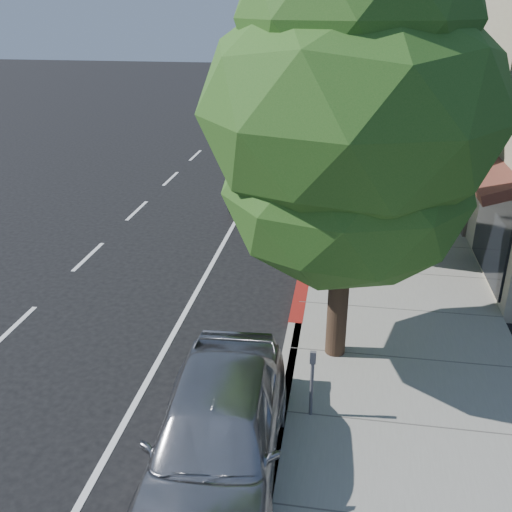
% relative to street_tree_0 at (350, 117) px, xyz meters
% --- Properties ---
extents(ground, '(120.00, 120.00, 0.00)m').
position_rel_street_tree_0_xyz_m(ground, '(-0.90, 2.00, -4.84)').
color(ground, black).
rests_on(ground, ground).
extents(sidewalk, '(4.60, 56.00, 0.15)m').
position_rel_street_tree_0_xyz_m(sidewalk, '(1.40, 10.00, -4.76)').
color(sidewalk, gray).
rests_on(sidewalk, ground).
extents(curb, '(0.30, 56.00, 0.15)m').
position_rel_street_tree_0_xyz_m(curb, '(-0.90, 10.00, -4.76)').
color(curb, '#9E998E').
rests_on(curb, ground).
extents(curb_red_segment, '(0.32, 4.00, 0.15)m').
position_rel_street_tree_0_xyz_m(curb_red_segment, '(-0.90, 3.00, -4.76)').
color(curb_red_segment, maroon).
rests_on(curb_red_segment, ground).
extents(street_tree_0, '(5.25, 5.25, 7.97)m').
position_rel_street_tree_0_xyz_m(street_tree_0, '(0.00, 0.00, 0.00)').
color(street_tree_0, black).
rests_on(street_tree_0, ground).
extents(street_tree_1, '(4.95, 4.95, 8.00)m').
position_rel_street_tree_0_xyz_m(street_tree_1, '(0.00, 6.00, 0.09)').
color(street_tree_1, black).
rests_on(street_tree_1, ground).
extents(street_tree_2, '(4.87, 4.87, 7.12)m').
position_rel_street_tree_0_xyz_m(street_tree_2, '(0.00, 12.00, -0.56)').
color(street_tree_2, black).
rests_on(street_tree_2, ground).
extents(street_tree_3, '(4.77, 4.77, 7.95)m').
position_rel_street_tree_0_xyz_m(street_tree_3, '(-0.00, 18.00, 0.09)').
color(street_tree_3, black).
rests_on(street_tree_3, ground).
extents(street_tree_4, '(5.28, 5.28, 7.13)m').
position_rel_street_tree_0_xyz_m(street_tree_4, '(0.00, 24.00, -0.64)').
color(street_tree_4, black).
rests_on(street_tree_4, ground).
extents(street_tree_5, '(4.18, 4.18, 7.50)m').
position_rel_street_tree_0_xyz_m(street_tree_5, '(0.00, 30.00, -0.12)').
color(street_tree_5, black).
rests_on(street_tree_5, ground).
extents(cyclist, '(0.68, 0.76, 1.76)m').
position_rel_street_tree_0_xyz_m(cyclist, '(-0.65, 5.00, -3.96)').
color(cyclist, silver).
rests_on(cyclist, ground).
extents(bicycle, '(1.73, 0.67, 0.90)m').
position_rel_street_tree_0_xyz_m(bicycle, '(-1.30, 5.00, -4.39)').
color(bicycle, navy).
rests_on(bicycle, ground).
extents(silver_suv, '(3.09, 5.84, 1.56)m').
position_rel_street_tree_0_xyz_m(silver_suv, '(-2.40, 9.74, -4.06)').
color(silver_suv, '#A0A0A4').
rests_on(silver_suv, ground).
extents(dark_sedan, '(1.89, 4.70, 1.52)m').
position_rel_street_tree_0_xyz_m(dark_sedan, '(-2.01, 11.76, -4.08)').
color(dark_sedan, black).
rests_on(dark_sedan, ground).
extents(white_pickup, '(2.94, 6.33, 1.79)m').
position_rel_street_tree_0_xyz_m(white_pickup, '(-1.40, 21.04, -3.94)').
color(white_pickup, white).
rests_on(white_pickup, ground).
extents(dark_suv_far, '(2.88, 5.64, 1.84)m').
position_rel_street_tree_0_xyz_m(dark_suv_far, '(-3.10, 24.02, -3.92)').
color(dark_suv_far, black).
rests_on(dark_suv_far, ground).
extents(near_car_a, '(2.21, 4.90, 1.63)m').
position_rel_street_tree_0_xyz_m(near_car_a, '(-1.64, -3.50, -4.02)').
color(near_car_a, '#A0A0A5').
rests_on(near_car_a, ground).
extents(pedestrian, '(0.76, 0.60, 1.53)m').
position_rel_street_tree_0_xyz_m(pedestrian, '(0.32, 8.70, -3.92)').
color(pedestrian, black).
rests_on(pedestrian, sidewalk).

